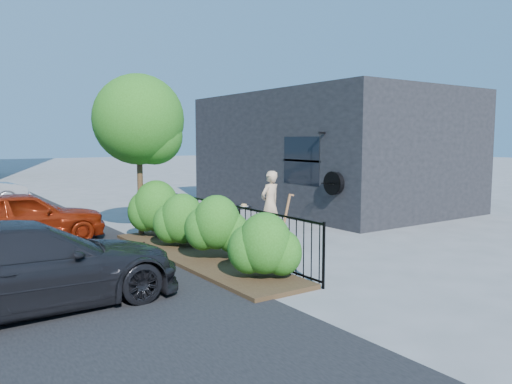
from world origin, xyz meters
TOP-DOWN VIEW (x-y plane):
  - ground at (0.00, 0.00)m, footprint 120.00×120.00m
  - shop_building at (5.50, 4.50)m, footprint 6.22×9.00m
  - fence at (-1.50, 0.00)m, footprint 0.05×6.05m
  - planting_bed at (-2.20, 0.00)m, footprint 1.30×6.00m
  - shrubs at (-2.10, 0.10)m, footprint 1.10×5.60m
  - patio_tree at (-2.24, 2.76)m, footprint 2.20×2.20m
  - cafe_table at (-0.51, 1.13)m, footprint 0.65×0.65m
  - woman at (0.44, 1.13)m, footprint 0.67×0.52m
  - shovel at (-1.26, -1.56)m, footprint 0.48×0.19m
  - car_red at (-4.88, 3.59)m, footprint 3.68×1.49m
  - car_darkgrey at (-5.63, -1.36)m, footprint 4.46×1.97m

SIDE VIEW (x-z plane):
  - ground at x=0.00m, z-range 0.00..0.00m
  - planting_bed at x=-2.20m, z-range 0.00..0.08m
  - fence at x=-1.50m, z-range 0.01..1.11m
  - cafe_table at x=-0.51m, z-range 0.13..1.00m
  - car_red at x=-4.88m, z-range 0.00..1.25m
  - shovel at x=-1.26m, z-range -0.09..1.34m
  - car_darkgrey at x=-5.63m, z-range 0.00..1.27m
  - shrubs at x=-2.10m, z-range 0.08..1.32m
  - woman at x=0.44m, z-range 0.00..1.64m
  - shop_building at x=5.50m, z-range 0.00..4.00m
  - patio_tree at x=-2.24m, z-range 0.79..4.73m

